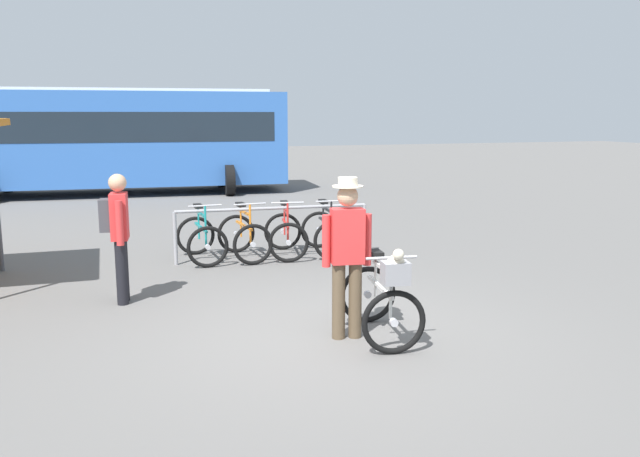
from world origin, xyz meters
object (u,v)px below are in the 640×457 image
Objects in this scene: racked_bike_teal at (201,239)px; bus_distant at (114,135)px; featured_bicycle at (383,297)px; racked_bike_orange at (244,237)px; person_with_featured_bike at (347,251)px; racked_bike_black at (326,233)px; racked_bike_red at (286,235)px; pedestrian_with_backpack at (118,230)px.

bus_distant reaches higher than racked_bike_teal.
racked_bike_orange is at bearing 96.95° from featured_bicycle.
person_with_featured_bike is at bearing -82.05° from bus_distant.
racked_bike_orange is 10.14m from bus_distant.
person_with_featured_bike is (-1.19, -4.05, 0.58)m from racked_bike_black.
person_with_featured_bike reaches higher than racked_bike_orange.
person_with_featured_bike is (-0.49, -4.10, 0.58)m from racked_bike_red.
racked_bike_orange is 0.91× the size of featured_bicycle.
featured_bicycle is at bearing -92.21° from racked_bike_red.
racked_bike_black is 0.71× the size of pedestrian_with_backpack.
racked_bike_orange is 1.40m from racked_bike_black.
racked_bike_orange is 0.69× the size of pedestrian_with_backpack.
racked_bike_red is 4.33m from featured_bicycle.
racked_bike_teal is 0.97× the size of racked_bike_black.
featured_bicycle is at bearing -35.02° from person_with_featured_bike.
racked_bike_teal and racked_bike_orange have the same top height.
pedestrian_with_backpack reaches higher than racked_bike_orange.
racked_bike_orange is at bearing 176.32° from racked_bike_red.
pedestrian_with_backpack is at bearing -144.37° from racked_bike_red.
pedestrian_with_backpack is at bearing -91.31° from bus_distant.
person_with_featured_bike is at bearing 144.98° from featured_bicycle.
person_with_featured_bike reaches higher than featured_bicycle.
racked_bike_teal is at bearing 102.26° from person_with_featured_bike.
person_with_featured_bike reaches higher than pedestrian_with_backpack.
featured_bicycle is 0.12× the size of bus_distant.
person_with_featured_bike is at bearing -96.78° from racked_bike_red.
racked_bike_teal is 0.11× the size of bus_distant.
racked_bike_red is 4.17m from person_with_featured_bike.
pedestrian_with_backpack is at bearing -150.88° from racked_bike_black.
racked_bike_red is 0.70× the size of person_with_featured_bike.
person_with_featured_bike is 0.17× the size of bus_distant.
racked_bike_black is 0.67× the size of person_with_featured_bike.
featured_bicycle reaches higher than racked_bike_orange.
racked_bike_teal is at bearing 176.31° from racked_bike_black.
pedestrian_with_backpack is at bearing -135.39° from racked_bike_orange.
racked_bike_red is 0.12× the size of bus_distant.
pedestrian_with_backpack is at bearing 137.12° from featured_bicycle.
pedestrian_with_backpack is (-2.23, 2.15, -0.01)m from person_with_featured_bike.
bus_distant is (-2.28, 14.26, 1.25)m from featured_bicycle.
racked_bike_orange and racked_bike_black have the same top height.
person_with_featured_bike is (0.21, -4.14, 0.58)m from racked_bike_orange.
racked_bike_teal is at bearing -83.91° from bus_distant.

